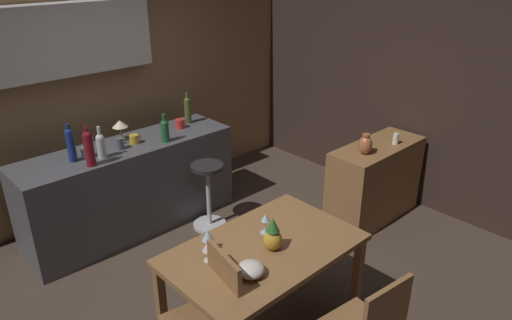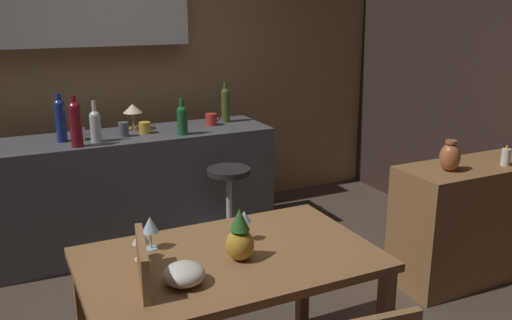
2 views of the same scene
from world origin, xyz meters
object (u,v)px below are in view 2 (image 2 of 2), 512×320
Objects in this scene: wine_glass_center at (140,238)px; cup_slate at (124,129)px; wine_bottle_green at (182,118)px; cup_mustard at (145,128)px; pineapple_centerpiece at (240,238)px; wine_bottle_olive at (226,103)px; wine_bottle_clear at (95,124)px; wine_glass_left at (244,219)px; dining_table at (230,273)px; wine_bottle_ruby at (76,122)px; cup_red at (211,119)px; wine_glass_right at (150,225)px; counter_lamp at (133,110)px; sideboard_cabinet at (470,221)px; pillar_candle_tall at (506,157)px; fruit_bowl at (184,274)px; bar_stool at (229,210)px; cup_white at (80,134)px; vase_copper at (450,157)px; wine_bottle_cobalt at (60,118)px.

wine_glass_center is 1.29× the size of cup_slate.
wine_bottle_green reaches higher than cup_mustard.
wine_bottle_green is at bearing 65.23° from wine_glass_center.
wine_bottle_olive is (0.82, 2.09, 0.21)m from pineapple_centerpiece.
wine_glass_left is at bearing -77.15° from wine_bottle_clear.
cup_mustard is at bearing 86.16° from dining_table.
wine_glass_left is at bearing -71.70° from wine_bottle_ruby.
wine_bottle_ruby is at bearing -155.89° from cup_slate.
cup_red is (0.56, 0.05, 0.00)m from cup_mustard.
wine_glass_right is 0.79× the size of counter_lamp.
wine_bottle_clear reaches higher than sideboard_cabinet.
cup_slate is at bearing 143.60° from pillar_candle_tall.
pillar_candle_tall reaches higher than wine_glass_right.
dining_table is at bearing -76.99° from wine_bottle_ruby.
wine_glass_center is at bearing 108.52° from fruit_bowl.
pineapple_centerpiece is 0.73× the size of wine_bottle_olive.
cup_slate reaches higher than wine_glass_left.
sideboard_cabinet is 2.39m from wine_glass_center.
dining_table is at bearing -20.36° from wine_glass_center.
pineapple_centerpiece is 0.87× the size of wine_bottle_green.
fruit_bowl is at bearing -160.30° from pineapple_centerpiece.
pillar_candle_tall reaches higher than bar_stool.
wine_bottle_green is 2.33× the size of cup_white.
wine_glass_center is (-0.37, 0.14, 0.19)m from dining_table.
dining_table is at bearing -137.58° from wine_glass_left.
wine_glass_left is 0.43× the size of wine_bottle_ruby.
wine_bottle_clear is 1.13m from wine_bottle_olive.
cup_mustard is at bearing -73.85° from counter_lamp.
cup_slate is at bearing -173.38° from cup_red.
wine_bottle_olive is at bearing 31.26° from wine_bottle_green.
wine_bottle_ruby is 0.24m from cup_white.
sideboard_cabinet is at bearing 6.14° from wine_glass_center.
vase_copper is (1.73, -1.52, -0.04)m from cup_slate.
pillar_candle_tall is (1.74, -1.46, -0.15)m from wine_bottle_green.
pineapple_centerpiece is 1.94m from cup_slate.
counter_lamp is (-0.05, 1.96, 0.20)m from wine_glass_left.
cup_mustard is 0.48m from cup_white.
sideboard_cabinet is at bearing -41.81° from counter_lamp.
wine_glass_right is 1.68m from cup_slate.
wine_glass_right is 1.99m from vase_copper.
cup_white is at bearing 1.77° from wine_bottle_cobalt.
pineapple_centerpiece is 0.82× the size of wine_bottle_clear.
cup_slate reaches higher than cup_red.
wine_bottle_ruby reaches higher than pineapple_centerpiece.
wine_bottle_olive is at bearing 11.79° from wine_bottle_clear.
wine_bottle_ruby is at bearing -68.58° from wine_bottle_cobalt.
wine_glass_center is 2.12m from cup_red.
wine_bottle_cobalt is (-0.50, 1.97, 0.23)m from pineapple_centerpiece.
dining_table is at bearing 30.91° from fruit_bowl.
pineapple_centerpiece is 2.04m from wine_bottle_cobalt.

